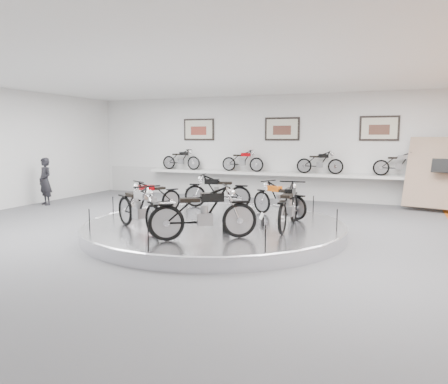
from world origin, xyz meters
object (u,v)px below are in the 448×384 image
at_px(bike_d, 139,207).
at_px(visitor, 45,181).
at_px(display_platform, 214,228).
at_px(bike_b, 217,191).
at_px(bike_c, 152,197).
at_px(shelf, 280,174).
at_px(bike_e, 203,213).
at_px(bike_a, 279,199).
at_px(bike_f, 289,205).

distance_m(bike_d, visitor, 7.20).
relative_size(display_platform, bike_b, 3.74).
distance_m(display_platform, bike_d, 2.05).
height_order(bike_c, bike_d, bike_d).
distance_m(shelf, bike_e, 8.17).
bearing_deg(display_platform, bike_a, 47.00).
height_order(shelf, bike_d, bike_d).
relative_size(bike_a, visitor, 0.95).
bearing_deg(display_platform, bike_b, 110.66).
bearing_deg(bike_b, bike_c, 42.34).
xyz_separation_m(bike_c, bike_d, (0.86, -1.99, 0.07)).
height_order(bike_a, bike_b, bike_b).
xyz_separation_m(shelf, bike_a, (1.28, -5.03, -0.23)).
height_order(bike_d, bike_e, bike_e).
relative_size(display_platform, bike_f, 3.56).
height_order(bike_d, bike_f, bike_d).
distance_m(display_platform, visitor, 7.74).
xyz_separation_m(bike_d, visitor, (-6.20, 3.66, 0.01)).
height_order(bike_f, visitor, visitor).
distance_m(bike_c, bike_f, 3.95).
relative_size(bike_a, bike_b, 0.93).
bearing_deg(visitor, bike_a, 14.56).
relative_size(bike_b, bike_f, 0.95).
relative_size(shelf, bike_f, 6.11).
bearing_deg(shelf, visitor, -150.12).
relative_size(bike_a, bike_e, 0.84).
relative_size(bike_d, bike_e, 0.95).
bearing_deg(display_platform, shelf, 90.00).
bearing_deg(shelf, bike_c, -109.21).
distance_m(bike_a, visitor, 8.71).
xyz_separation_m(display_platform, bike_e, (0.50, -1.75, 0.71)).
bearing_deg(bike_a, bike_d, 78.13).
height_order(bike_b, visitor, visitor).
bearing_deg(bike_d, visitor, -178.86).
bearing_deg(bike_f, bike_b, 49.16).
distance_m(shelf, visitor, 8.54).
bearing_deg(bike_a, bike_b, 9.11).
distance_m(shelf, bike_c, 6.27).
distance_m(bike_a, bike_c, 3.46).
bearing_deg(bike_f, shelf, 13.62).
bearing_deg(bike_c, shelf, -171.26).
bearing_deg(bike_a, bike_e, 104.91).
distance_m(bike_c, bike_e, 3.40).
distance_m(display_platform, bike_b, 2.35).
bearing_deg(shelf, bike_a, -75.76).
bearing_deg(bike_f, bike_e, 140.04).
bearing_deg(bike_d, bike_f, 58.35).
height_order(bike_a, visitor, visitor).
bearing_deg(bike_e, bike_b, 75.61).
bearing_deg(bike_a, bike_f, 142.12).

